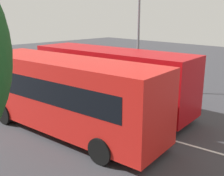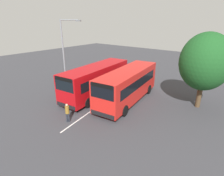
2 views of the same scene
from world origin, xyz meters
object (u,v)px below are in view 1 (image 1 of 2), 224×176
(bus_far_left, at_px, (110,77))
(bus_center_left, at_px, (65,93))
(pedestrian, at_px, (25,81))
(street_lamp, at_px, (137,22))

(bus_far_left, bearing_deg, bus_center_left, 96.80)
(bus_center_left, xyz_separation_m, pedestrian, (6.41, -1.45, -0.84))
(bus_center_left, height_order, pedestrian, bus_center_left)
(pedestrian, xyz_separation_m, street_lamp, (-4.44, -5.54, 3.60))
(bus_far_left, relative_size, pedestrian, 5.91)
(bus_center_left, relative_size, street_lamp, 1.21)
(bus_far_left, height_order, street_lamp, street_lamp)
(pedestrian, bearing_deg, bus_far_left, -19.29)
(bus_far_left, distance_m, bus_center_left, 3.60)
(bus_far_left, height_order, pedestrian, bus_far_left)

